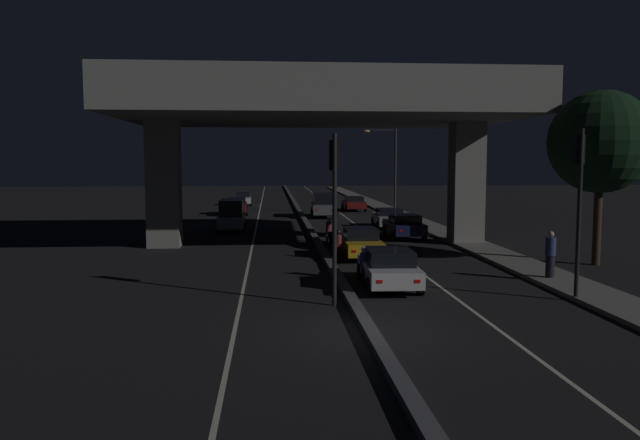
{
  "coord_description": "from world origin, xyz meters",
  "views": [
    {
      "loc": [
        -2.59,
        -16.16,
        4.57
      ],
      "look_at": [
        0.37,
        20.88,
        1.06
      ],
      "focal_mm": 35.0,
      "sensor_mm": 36.0,
      "label": 1
    }
  ],
  "objects_px": {
    "car_silver_fourth": "(389,218)",
    "car_dark_red_second_oncoming": "(236,206)",
    "traffic_light_right_of_median": "(579,185)",
    "car_silver_lead_oncoming": "(232,215)",
    "car_white_lead": "(389,267)",
    "motorcycle_blue_filtering_far": "(329,232)",
    "car_dark_blue_third": "(404,225)",
    "car_dark_red_sixth": "(354,203)",
    "traffic_light_left_of_median": "(334,189)",
    "car_grey_fifth": "(323,204)",
    "car_taxi_yellow_second": "(360,242)",
    "motorcycle_black_filtering_near": "(364,268)",
    "car_white_third_oncoming": "(243,199)",
    "motorcycle_red_filtering_mid": "(338,247)",
    "street_lamp": "(390,163)",
    "pedestrian_on_sidewalk": "(550,254)"
  },
  "relations": [
    {
      "from": "car_silver_fourth",
      "to": "car_dark_red_second_oncoming",
      "type": "height_order",
      "value": "car_dark_red_second_oncoming"
    },
    {
      "from": "traffic_light_right_of_median",
      "to": "car_silver_lead_oncoming",
      "type": "bearing_deg",
      "value": 119.99
    },
    {
      "from": "car_white_lead",
      "to": "motorcycle_blue_filtering_far",
      "type": "relative_size",
      "value": 2.5
    },
    {
      "from": "car_dark_blue_third",
      "to": "car_dark_red_sixth",
      "type": "xyz_separation_m",
      "value": [
        -0.26,
        20.52,
        -0.05
      ]
    },
    {
      "from": "traffic_light_left_of_median",
      "to": "car_grey_fifth",
      "type": "bearing_deg",
      "value": 85.75
    },
    {
      "from": "traffic_light_left_of_median",
      "to": "car_dark_red_sixth",
      "type": "xyz_separation_m",
      "value": [
        5.7,
        37.58,
        -2.99
      ]
    },
    {
      "from": "car_taxi_yellow_second",
      "to": "car_dark_blue_third",
      "type": "relative_size",
      "value": 1.03
    },
    {
      "from": "traffic_light_left_of_median",
      "to": "car_dark_red_second_oncoming",
      "type": "xyz_separation_m",
      "value": [
        -4.91,
        34.23,
        -2.92
      ]
    },
    {
      "from": "car_silver_fourth",
      "to": "car_silver_lead_oncoming",
      "type": "height_order",
      "value": "car_silver_lead_oncoming"
    },
    {
      "from": "car_white_lead",
      "to": "car_dark_red_second_oncoming",
      "type": "distance_m",
      "value": 32.43
    },
    {
      "from": "motorcycle_black_filtering_near",
      "to": "car_silver_lead_oncoming",
      "type": "bearing_deg",
      "value": 22.01
    },
    {
      "from": "car_white_third_oncoming",
      "to": "motorcycle_red_filtering_mid",
      "type": "distance_m",
      "value": 36.9
    },
    {
      "from": "street_lamp",
      "to": "motorcycle_red_filtering_mid",
      "type": "distance_m",
      "value": 25.17
    },
    {
      "from": "car_white_lead",
      "to": "car_grey_fifth",
      "type": "height_order",
      "value": "car_grey_fifth"
    },
    {
      "from": "car_taxi_yellow_second",
      "to": "motorcycle_red_filtering_mid",
      "type": "xyz_separation_m",
      "value": [
        -1.15,
        -0.81,
        -0.09
      ]
    },
    {
      "from": "car_dark_blue_third",
      "to": "car_silver_lead_oncoming",
      "type": "height_order",
      "value": "car_silver_lead_oncoming"
    },
    {
      "from": "car_taxi_yellow_second",
      "to": "motorcycle_red_filtering_mid",
      "type": "bearing_deg",
      "value": 125.31
    },
    {
      "from": "car_grey_fifth",
      "to": "traffic_light_right_of_median",
      "type": "bearing_deg",
      "value": -168.06
    },
    {
      "from": "car_grey_fifth",
      "to": "car_dark_red_second_oncoming",
      "type": "xyz_separation_m",
      "value": [
        -7.24,
        3.02,
        -0.28
      ]
    },
    {
      "from": "car_grey_fifth",
      "to": "car_white_third_oncoming",
      "type": "relative_size",
      "value": 1.07
    },
    {
      "from": "motorcycle_red_filtering_mid",
      "to": "pedestrian_on_sidewalk",
      "type": "height_order",
      "value": "pedestrian_on_sidewalk"
    },
    {
      "from": "motorcycle_blue_filtering_far",
      "to": "pedestrian_on_sidewalk",
      "type": "distance_m",
      "value": 13.98
    },
    {
      "from": "car_dark_red_second_oncoming",
      "to": "motorcycle_black_filtering_near",
      "type": "bearing_deg",
      "value": 9.34
    },
    {
      "from": "street_lamp",
      "to": "motorcycle_black_filtering_near",
      "type": "distance_m",
      "value": 30.75
    },
    {
      "from": "traffic_light_left_of_median",
      "to": "traffic_light_right_of_median",
      "type": "bearing_deg",
      "value": -0.01
    },
    {
      "from": "pedestrian_on_sidewalk",
      "to": "car_silver_fourth",
      "type": "bearing_deg",
      "value": 97.39
    },
    {
      "from": "street_lamp",
      "to": "car_dark_blue_third",
      "type": "bearing_deg",
      "value": -97.89
    },
    {
      "from": "traffic_light_left_of_median",
      "to": "traffic_light_right_of_median",
      "type": "distance_m",
      "value": 7.96
    },
    {
      "from": "traffic_light_right_of_median",
      "to": "car_silver_fourth",
      "type": "bearing_deg",
      "value": 94.68
    },
    {
      "from": "car_dark_blue_third",
      "to": "car_white_third_oncoming",
      "type": "relative_size",
      "value": 1.07
    },
    {
      "from": "street_lamp",
      "to": "car_taxi_yellow_second",
      "type": "relative_size",
      "value": 1.56
    },
    {
      "from": "car_dark_red_sixth",
      "to": "motorcycle_red_filtering_mid",
      "type": "bearing_deg",
      "value": 169.8
    },
    {
      "from": "car_dark_red_second_oncoming",
      "to": "motorcycle_blue_filtering_far",
      "type": "xyz_separation_m",
      "value": [
        6.18,
        -19.1,
        -0.16
      ]
    },
    {
      "from": "motorcycle_black_filtering_near",
      "to": "pedestrian_on_sidewalk",
      "type": "distance_m",
      "value": 7.18
    },
    {
      "from": "car_taxi_yellow_second",
      "to": "motorcycle_red_filtering_mid",
      "type": "height_order",
      "value": "motorcycle_red_filtering_mid"
    },
    {
      "from": "car_white_third_oncoming",
      "to": "motorcycle_black_filtering_near",
      "type": "relative_size",
      "value": 2.31
    },
    {
      "from": "car_dark_blue_third",
      "to": "car_dark_red_second_oncoming",
      "type": "distance_m",
      "value": 20.33
    },
    {
      "from": "car_dark_red_second_oncoming",
      "to": "pedestrian_on_sidewalk",
      "type": "bearing_deg",
      "value": 21.34
    },
    {
      "from": "traffic_light_right_of_median",
      "to": "car_white_third_oncoming",
      "type": "distance_m",
      "value": 47.4
    },
    {
      "from": "pedestrian_on_sidewalk",
      "to": "car_white_lead",
      "type": "bearing_deg",
      "value": -174.19
    },
    {
      "from": "car_silver_lead_oncoming",
      "to": "pedestrian_on_sidewalk",
      "type": "relative_size",
      "value": 2.5
    },
    {
      "from": "car_white_third_oncoming",
      "to": "pedestrian_on_sidewalk",
      "type": "relative_size",
      "value": 2.42
    },
    {
      "from": "car_white_third_oncoming",
      "to": "motorcycle_red_filtering_mid",
      "type": "bearing_deg",
      "value": 6.77
    },
    {
      "from": "car_dark_red_second_oncoming",
      "to": "car_dark_blue_third",
      "type": "bearing_deg",
      "value": 30.1
    },
    {
      "from": "car_silver_lead_oncoming",
      "to": "car_dark_red_sixth",
      "type": "bearing_deg",
      "value": 146.86
    },
    {
      "from": "car_silver_fourth",
      "to": "motorcycle_blue_filtering_far",
      "type": "xyz_separation_m",
      "value": [
        -4.84,
        -7.53,
        -0.1
      ]
    },
    {
      "from": "car_dark_red_second_oncoming",
      "to": "motorcycle_blue_filtering_far",
      "type": "bearing_deg",
      "value": 15.66
    },
    {
      "from": "street_lamp",
      "to": "motorcycle_black_filtering_near",
      "type": "relative_size",
      "value": 3.96
    },
    {
      "from": "motorcycle_red_filtering_mid",
      "to": "car_taxi_yellow_second",
      "type": "bearing_deg",
      "value": -55.07
    },
    {
      "from": "traffic_light_left_of_median",
      "to": "pedestrian_on_sidewalk",
      "type": "height_order",
      "value": "traffic_light_left_of_median"
    }
  ]
}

